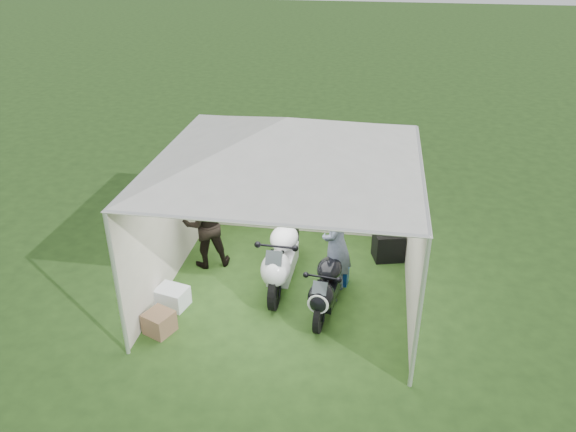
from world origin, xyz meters
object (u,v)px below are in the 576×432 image
Objects in this scene: motorcycle_white at (282,256)px; person_dark_jacket at (205,224)px; person_blue_jacket at (337,244)px; equipment_box at (388,246)px; crate_0 at (172,297)px; paddock_stand at (337,275)px; canopy_tent at (287,144)px; motorcycle_black at (327,284)px; crate_1 at (159,322)px.

person_dark_jacket is at bearing 163.95° from motorcycle_white.
person_blue_jacket reaches higher than equipment_box.
paddock_stand is at bearing 23.00° from crate_0.
person_dark_jacket is 0.84× the size of person_blue_jacket.
canopy_tent is 11.61× the size of crate_0.
person_dark_jacket is (-2.26, 1.03, 0.33)m from motorcycle_black.
crate_0 is at bearing 57.25° from person_dark_jacket.
canopy_tent is 3.31m from crate_1.
equipment_box reaches higher than crate_0.
paddock_stand is at bearing 17.31° from canopy_tent.
crate_0 is at bearing -166.81° from motorcycle_black.
motorcycle_white is 2.15m from equipment_box.
equipment_box is (0.86, 0.94, 0.12)m from paddock_stand.
canopy_tent is at bearing -90.47° from person_blue_jacket.
motorcycle_white is at bearing 43.09° from crate_1.
person_blue_jacket reaches higher than crate_0.
motorcycle_white reaches higher than paddock_stand.
person_dark_jacket is 4.31× the size of crate_1.
motorcycle_white is at bearing -146.36° from equipment_box.
motorcycle_white is at bearing 168.25° from canopy_tent.
motorcycle_black is 4.57× the size of paddock_stand.
crate_1 is (-1.71, -1.50, -2.40)m from canopy_tent.
crate_1 is (-3.39, -2.70, -0.09)m from equipment_box.
motorcycle_white is 1.19× the size of motorcycle_black.
canopy_tent is 3.10m from equipment_box.
paddock_stand is 1.02× the size of crate_1.
canopy_tent is 1.99m from motorcycle_white.
motorcycle_white is at bearing -90.82° from person_blue_jacket.
equipment_box is (0.96, 1.75, -0.23)m from motorcycle_black.
crate_0 reaches higher than paddock_stand.
person_dark_jacket is 3.39× the size of crate_0.
person_blue_jacket is 1.73m from equipment_box.
equipment_box is at bearing 168.72° from person_dark_jacket.
crate_1 is (-2.44, -0.95, -0.32)m from motorcycle_black.
canopy_tent is at bearing 41.19° from crate_1.
canopy_tent is 10.79× the size of equipment_box.
crate_1 is at bearing -135.33° from motorcycle_white.
equipment_box is at bearing 35.46° from canopy_tent.
canopy_tent reaches higher than person_dark_jacket.
person_blue_jacket is (-0.00, -0.37, 0.83)m from paddock_stand.
motorcycle_black reaches higher than paddock_stand.
crate_0 is (-1.66, -0.85, -0.42)m from motorcycle_white.
equipment_box is 1.37× the size of crate_1.
motorcycle_white is 4.07× the size of equipment_box.
person_dark_jacket reaches higher than crate_0.
motorcycle_white reaches higher than motorcycle_black.
motorcycle_black is at bearing -33.58° from motorcycle_white.
canopy_tent reaches higher than person_blue_jacket.
motorcycle_black is at bearing 131.66° from person_dark_jacket.
crate_1 is at bearing 61.26° from person_dark_jacket.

